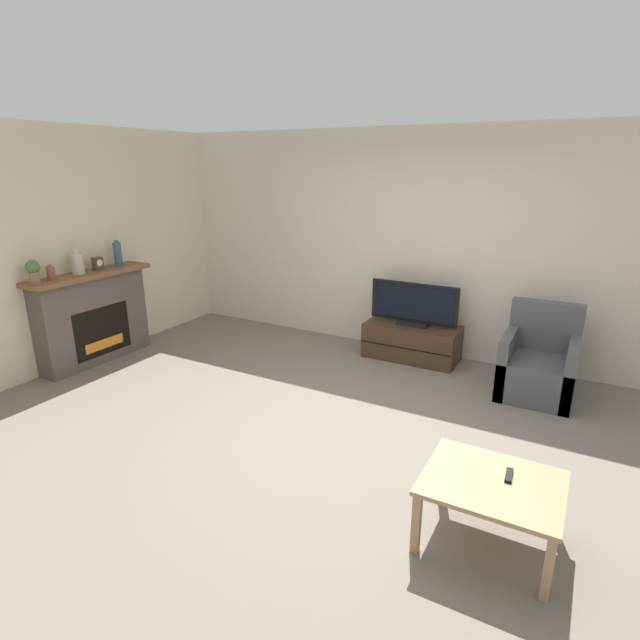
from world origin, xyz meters
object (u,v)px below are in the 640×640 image
Objects in this scene: mantel_clock at (98,264)px; armchair at (538,367)px; tv at (414,306)px; mantel_vase_left at (51,273)px; fireplace at (93,316)px; tv_stand at (412,342)px; coffee_table at (492,489)px; mantel_vase_centre_left at (77,263)px; potted_plant at (33,270)px; mantel_vase_right at (118,254)px; remote at (509,475)px.

armchair is (4.73, 1.43, -0.86)m from mantel_clock.
mantel_clock is 0.14× the size of tv.
fireplace is at bearing 92.16° from mantel_vase_left.
tv_stand is 3.11m from coffee_table.
mantel_vase_centre_left is at bearing -148.59° from tv.
mantel_vase_left is 0.70× the size of potted_plant.
tv_stand is 1.21× the size of armchair.
mantel_vase_right is 3.73m from tv_stand.
potted_plant is (0.00, -0.51, 0.01)m from mantel_vase_centre_left.
mantel_vase_centre_left is (0.02, -0.11, 0.66)m from fireplace.
mantel_vase_centre_left is 0.91× the size of mantel_vase_right.
mantel_clock is 0.13× the size of tv_stand.
armchair is at bearing 16.77° from mantel_clock.
tv is at bearing 28.03° from mantel_clock.
tv is 1.30× the size of coffee_table.
mantel_vase_centre_left is 5.10m from armchair.
mantel_vase_centre_left is 0.31× the size of armchair.
mantel_clock is at bearing -151.94° from tv_stand.
armchair reaches higher than remote.
mantel_clock is 0.18× the size of coffee_table.
remote is (0.08, 0.09, 0.07)m from coffee_table.
armchair is (4.73, 1.68, -0.92)m from mantel_vase_centre_left.
armchair is at bearing 18.33° from fireplace.
tv_stand is at bearing 167.52° from armchair.
mantel_vase_centre_left is at bearing -160.42° from armchair.
remote reaches higher than coffee_table.
fireplace is at bearing 167.25° from remote.
potted_plant is (0.00, -0.18, 0.06)m from mantel_vase_left.
fireplace reaches higher than coffee_table.
mantel_clock is 0.99× the size of remote.
armchair is at bearing -12.40° from tv.
mantel_vase_centre_left reaches higher than mantel_vase_left.
remote is at bearing -3.91° from mantel_vase_left.
mantel_vase_left reaches higher than coffee_table.
coffee_table is (4.74, -0.86, -0.17)m from fireplace.
fireplace is at bearing -150.11° from tv_stand.
remote is at bearing -14.15° from mantel_vase_right.
tv is at bearing 117.68° from coffee_table.
mantel_vase_centre_left is 3.97m from tv_stand.
coffee_table reaches higher than tv_stand.
armchair is (4.73, 2.01, -0.87)m from mantel_vase_left.
mantel_clock is at bearing 89.94° from potted_plant.
tv is at bearing 37.51° from potted_plant.
tv_stand is at bearing 90.00° from tv.
potted_plant is 4.17m from tv.
tv is at bearing 116.09° from remote.
tv is at bearing 35.44° from mantel_vase_left.
fireplace is at bearing 91.53° from potted_plant.
tv is (3.28, 1.45, -0.57)m from mantel_vase_right.
mantel_vase_centre_left reaches higher than coffee_table.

